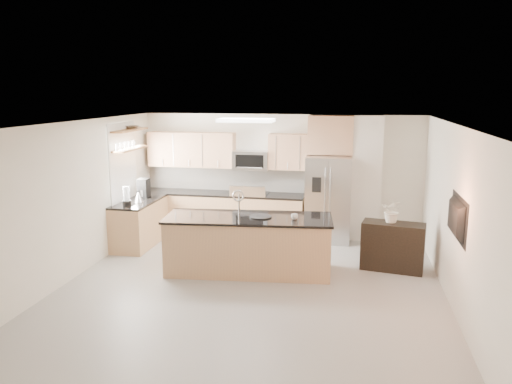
% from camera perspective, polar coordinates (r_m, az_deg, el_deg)
% --- Properties ---
extents(floor, '(6.50, 6.50, 0.00)m').
position_cam_1_polar(floor, '(8.07, -0.65, -10.96)').
color(floor, '#A09D98').
rests_on(floor, ground).
extents(ceiling, '(6.00, 6.50, 0.02)m').
position_cam_1_polar(ceiling, '(7.47, -0.70, 7.80)').
color(ceiling, white).
rests_on(ceiling, wall_back).
extents(wall_back, '(6.00, 0.02, 2.60)m').
position_cam_1_polar(wall_back, '(10.81, 2.79, 1.98)').
color(wall_back, white).
rests_on(wall_back, floor).
extents(wall_front, '(6.00, 0.02, 2.60)m').
position_cam_1_polar(wall_front, '(4.68, -8.86, -11.02)').
color(wall_front, white).
rests_on(wall_front, floor).
extents(wall_left, '(0.02, 6.50, 2.60)m').
position_cam_1_polar(wall_left, '(8.76, -20.27, -0.96)').
color(wall_left, white).
rests_on(wall_left, floor).
extents(wall_right, '(0.02, 6.50, 2.60)m').
position_cam_1_polar(wall_right, '(7.67, 21.89, -2.79)').
color(wall_right, white).
rests_on(wall_right, floor).
extents(back_counter, '(3.55, 0.66, 1.44)m').
position_cam_1_polar(back_counter, '(10.91, -3.88, -2.39)').
color(back_counter, tan).
rests_on(back_counter, floor).
extents(left_counter, '(0.66, 1.50, 0.92)m').
position_cam_1_polar(left_counter, '(10.40, -13.17, -3.43)').
color(left_counter, tan).
rests_on(left_counter, floor).
extents(range, '(0.76, 0.64, 1.14)m').
position_cam_1_polar(range, '(10.76, -0.67, -2.55)').
color(range, black).
rests_on(range, floor).
extents(upper_cabinets, '(3.50, 0.33, 0.75)m').
position_cam_1_polar(upper_cabinets, '(10.84, -4.16, 4.79)').
color(upper_cabinets, tan).
rests_on(upper_cabinets, wall_back).
extents(microwave, '(0.76, 0.40, 0.40)m').
position_cam_1_polar(microwave, '(10.66, -0.55, 3.65)').
color(microwave, '#ACADAF').
rests_on(microwave, upper_cabinets).
extents(refrigerator, '(0.92, 0.78, 1.78)m').
position_cam_1_polar(refrigerator, '(10.42, 8.25, -0.78)').
color(refrigerator, '#ACADAF').
rests_on(refrigerator, floor).
extents(partition_column, '(0.60, 0.30, 2.60)m').
position_cam_1_polar(partition_column, '(10.56, 12.50, 1.49)').
color(partition_column, silver).
rests_on(partition_column, floor).
extents(window, '(0.04, 1.15, 1.65)m').
position_cam_1_polar(window, '(10.29, -15.01, 3.09)').
color(window, white).
rests_on(window, wall_left).
extents(shelf_lower, '(0.30, 1.20, 0.04)m').
position_cam_1_polar(shelf_lower, '(10.29, -14.22, 4.82)').
color(shelf_lower, olive).
rests_on(shelf_lower, wall_left).
extents(shelf_upper, '(0.30, 1.20, 0.04)m').
position_cam_1_polar(shelf_upper, '(10.26, -14.32, 6.87)').
color(shelf_upper, olive).
rests_on(shelf_upper, wall_left).
extents(ceiling_fixture, '(1.00, 0.50, 0.06)m').
position_cam_1_polar(ceiling_fixture, '(9.12, -1.14, 8.20)').
color(ceiling_fixture, white).
rests_on(ceiling_fixture, ceiling).
extents(island, '(2.92, 1.28, 1.40)m').
position_cam_1_polar(island, '(8.62, -0.88, -5.99)').
color(island, tan).
rests_on(island, floor).
extents(credenza, '(1.11, 0.62, 0.84)m').
position_cam_1_polar(credenza, '(9.05, 15.35, -6.02)').
color(credenza, black).
rests_on(credenza, floor).
extents(cup, '(0.14, 0.14, 0.09)m').
position_cam_1_polar(cup, '(8.34, 4.42, -2.82)').
color(cup, white).
rests_on(cup, island).
extents(platter, '(0.49, 0.49, 0.02)m').
position_cam_1_polar(platter, '(8.46, 0.53, -2.84)').
color(platter, black).
rests_on(platter, island).
extents(blender, '(0.17, 0.17, 0.39)m').
position_cam_1_polar(blender, '(9.79, -14.58, -0.64)').
color(blender, black).
rests_on(blender, left_counter).
extents(kettle, '(0.19, 0.19, 0.24)m').
position_cam_1_polar(kettle, '(10.16, -13.29, -0.51)').
color(kettle, '#ACADAF').
rests_on(kettle, left_counter).
extents(coffee_maker, '(0.21, 0.26, 0.39)m').
position_cam_1_polar(coffee_maker, '(10.55, -12.73, 0.40)').
color(coffee_maker, black).
rests_on(coffee_maker, left_counter).
extents(bowl, '(0.35, 0.35, 0.08)m').
position_cam_1_polar(bowl, '(10.41, -13.93, 7.27)').
color(bowl, '#ACADAF').
rests_on(bowl, shelf_upper).
extents(flower_vase, '(0.69, 0.65, 0.62)m').
position_cam_1_polar(flower_vase, '(8.90, 15.38, -1.45)').
color(flower_vase, white).
rests_on(flower_vase, credenza).
extents(television, '(0.14, 1.08, 0.62)m').
position_cam_1_polar(television, '(7.45, 21.52, -2.77)').
color(television, black).
rests_on(television, wall_right).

